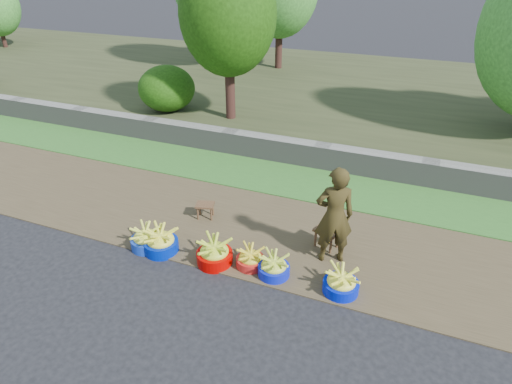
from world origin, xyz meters
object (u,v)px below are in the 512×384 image
at_px(vendor_woman, 334,216).
at_px(stool_right, 327,233).
at_px(basin_f, 341,283).
at_px(basin_c, 214,253).
at_px(stool_left, 205,207).
at_px(basin_a, 146,239).
at_px(basin_d, 250,259).
at_px(basin_e, 274,267).
at_px(basin_b, 161,242).

bearing_deg(vendor_woman, stool_right, -87.30).
bearing_deg(basin_f, stool_right, 114.87).
relative_size(basin_c, stool_left, 1.49).
height_order(basin_a, basin_d, basin_a).
height_order(basin_e, vendor_woman, vendor_woman).
bearing_deg(basin_f, basin_c, -177.91).
relative_size(stool_left, vendor_woman, 0.24).
height_order(basin_a, basin_b, basin_b).
bearing_deg(basin_a, stool_left, 66.83).
relative_size(basin_c, basin_e, 1.17).
height_order(basin_b, basin_f, basin_b).
bearing_deg(stool_right, basin_e, -119.94).
bearing_deg(vendor_woman, basin_b, -5.49).
height_order(basin_b, stool_right, basin_b).
height_order(basin_c, vendor_woman, vendor_woman).
relative_size(basin_a, basin_f, 1.00).
xyz_separation_m(basin_a, stool_right, (2.72, 1.08, 0.12)).
bearing_deg(vendor_woman, basin_c, 1.67).
distance_m(basin_f, stool_left, 2.86).
bearing_deg(basin_a, basin_c, 2.51).
distance_m(basin_e, stool_right, 1.12).
xyz_separation_m(stool_left, stool_right, (2.23, -0.05, 0.04)).
bearing_deg(basin_d, basin_c, -167.54).
height_order(basin_b, basin_c, basin_c).
xyz_separation_m(basin_c, basin_d, (0.55, 0.12, -0.04)).
relative_size(basin_d, vendor_woman, 0.28).
bearing_deg(basin_f, basin_b, -177.55).
bearing_deg(basin_d, stool_right, 43.37).
relative_size(basin_d, basin_f, 0.87).
bearing_deg(basin_d, basin_e, -8.88).
xyz_separation_m(basin_e, stool_left, (-1.67, 1.02, 0.08)).
xyz_separation_m(basin_a, basin_c, (1.21, 0.05, 0.02)).
bearing_deg(basin_b, basin_c, 3.22).
height_order(basin_b, basin_d, basin_b).
relative_size(basin_a, stool_right, 1.12).
distance_m(basin_b, stool_left, 1.15).
bearing_deg(basin_b, basin_e, 3.39).
xyz_separation_m(basin_a, basin_e, (2.16, 0.11, -0.01)).
bearing_deg(stool_right, basin_f, -65.13).
height_order(basin_f, stool_left, basin_f).
height_order(basin_c, basin_e, basin_c).
xyz_separation_m(basin_c, basin_f, (1.95, 0.07, -0.02)).
relative_size(stool_right, vendor_woman, 0.29).
height_order(stool_left, stool_right, stool_right).
bearing_deg(stool_right, basin_d, -136.63).
relative_size(basin_a, basin_d, 1.15).
xyz_separation_m(basin_c, vendor_woman, (1.64, 0.74, 0.63)).
bearing_deg(basin_a, basin_b, 0.13).
bearing_deg(basin_e, stool_right, 60.06).
bearing_deg(stool_left, basin_a, -113.17).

